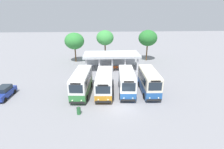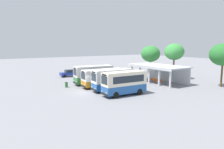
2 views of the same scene
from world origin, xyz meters
name	(u,v)px [view 1 (image 1 of 2)]	position (x,y,z in m)	size (l,w,h in m)	color
ground_plane	(121,107)	(0.00, 0.00, 0.00)	(180.00, 180.00, 0.00)	gray
city_bus_nearest_orange	(82,82)	(-5.46, 4.31, 1.90)	(2.75, 7.52, 3.46)	black
city_bus_second_in_row	(104,82)	(-2.08, 4.46, 1.75)	(2.79, 7.79, 3.14)	black
city_bus_middle_cream	(127,81)	(1.30, 4.20, 1.90)	(2.65, 6.90, 3.47)	black
city_bus_fourth_amber	(149,81)	(4.68, 4.05, 1.92)	(2.49, 6.88, 3.50)	black
parked_car_flank	(4,92)	(-16.65, 3.80, 0.83)	(1.94, 4.10, 1.62)	black
terminal_canopy	(111,56)	(-0.28, 16.44, 2.62)	(11.82, 5.76, 3.40)	silver
waiting_chair_end_by_column	(109,68)	(-0.97, 15.00, 0.52)	(0.45, 0.45, 0.86)	slate
waiting_chair_second_from_end	(111,68)	(-0.38, 15.01, 0.52)	(0.45, 0.45, 0.86)	slate
waiting_chair_middle_seat	(114,68)	(0.20, 14.88, 0.52)	(0.45, 0.45, 0.86)	slate
waiting_chair_fourth_seat	(117,68)	(0.79, 14.88, 0.52)	(0.45, 0.45, 0.86)	slate
waiting_chair_fifth_seat	(120,67)	(1.38, 14.93, 0.52)	(0.45, 0.45, 0.86)	slate
roadside_tree_behind_canopy	(105,38)	(-1.50, 21.87, 5.85)	(4.18, 4.18, 7.65)	brown
roadside_tree_east_of_canopy	(148,38)	(9.10, 22.00, 5.68)	(4.59, 4.59, 7.65)	brown
roadside_tree_west_of_canopy	(74,41)	(-8.93, 21.98, 5.14)	(4.67, 4.67, 7.14)	brown
litter_bin_apron	(79,111)	(-5.30, -1.15, 0.46)	(0.49, 0.49, 0.90)	#266633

